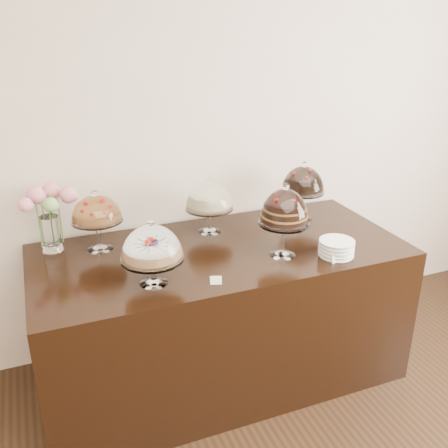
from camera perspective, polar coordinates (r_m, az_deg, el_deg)
name	(u,v)px	position (r m, az deg, el deg)	size (l,w,h in m)	color
wall_back	(219,128)	(3.34, -0.58, 10.91)	(5.00, 0.04, 3.00)	beige
display_counter	(221,313)	(3.19, -0.34, -10.17)	(2.20, 1.00, 0.90)	black
cake_stand_sugar_sponge	(152,246)	(2.54, -8.26, -2.48)	(0.32, 0.32, 0.35)	white
cake_stand_choco_layer	(285,210)	(2.80, 6.94, 1.64)	(0.29, 0.29, 0.44)	white
cake_stand_cheesecake	(209,198)	(3.13, -1.72, 2.96)	(0.31, 0.31, 0.36)	white
cake_stand_dark_choco	(303,182)	(3.36, 9.04, 4.76)	(0.29, 0.29, 0.40)	white
cake_stand_fruit_tart	(96,211)	(2.97, -14.38, 1.42)	(0.30, 0.30, 0.37)	white
flower_vase	(49,211)	(3.05, -19.38, 1.46)	(0.33, 0.26, 0.38)	white
plate_stack	(336,248)	(2.94, 12.73, -2.70)	(0.20, 0.20, 0.09)	white
price_card_left	(216,280)	(2.59, -0.93, -6.45)	(0.06, 0.01, 0.04)	white
price_card_right	(337,259)	(2.87, 12.76, -3.91)	(0.06, 0.01, 0.04)	white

